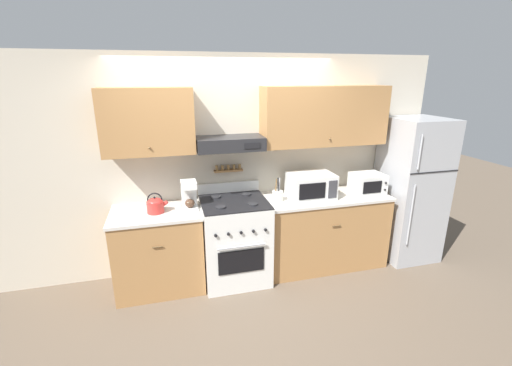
{
  "coord_description": "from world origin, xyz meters",
  "views": [
    {
      "loc": [
        -0.67,
        -3.23,
        2.31
      ],
      "look_at": [
        0.25,
        0.27,
        1.17
      ],
      "focal_mm": 24.0,
      "sensor_mm": 36.0,
      "label": 1
    }
  ],
  "objects_px": {
    "stove_range": "(235,240)",
    "tea_kettle": "(155,205)",
    "coffee_maker": "(189,195)",
    "microwave": "(311,186)",
    "refrigerator": "(410,189)",
    "toaster_oven": "(367,183)",
    "utensil_crock": "(277,196)"
  },
  "relations": [
    {
      "from": "stove_range",
      "to": "tea_kettle",
      "type": "xyz_separation_m",
      "value": [
        -0.84,
        0.01,
        0.51
      ]
    },
    {
      "from": "coffee_maker",
      "to": "microwave",
      "type": "distance_m",
      "value": 1.42
    },
    {
      "from": "coffee_maker",
      "to": "refrigerator",
      "type": "bearing_deg",
      "value": -0.87
    },
    {
      "from": "refrigerator",
      "to": "coffee_maker",
      "type": "height_order",
      "value": "refrigerator"
    },
    {
      "from": "stove_range",
      "to": "toaster_oven",
      "type": "relative_size",
      "value": 2.9
    },
    {
      "from": "microwave",
      "to": "toaster_oven",
      "type": "height_order",
      "value": "microwave"
    },
    {
      "from": "microwave",
      "to": "refrigerator",
      "type": "bearing_deg",
      "value": -1.32
    },
    {
      "from": "microwave",
      "to": "toaster_oven",
      "type": "relative_size",
      "value": 1.4
    },
    {
      "from": "tea_kettle",
      "to": "toaster_oven",
      "type": "relative_size",
      "value": 0.6
    },
    {
      "from": "utensil_crock",
      "to": "coffee_maker",
      "type": "bearing_deg",
      "value": 178.37
    },
    {
      "from": "stove_range",
      "to": "utensil_crock",
      "type": "bearing_deg",
      "value": 0.57
    },
    {
      "from": "tea_kettle",
      "to": "utensil_crock",
      "type": "distance_m",
      "value": 1.36
    },
    {
      "from": "tea_kettle",
      "to": "coffee_maker",
      "type": "relative_size",
      "value": 0.72
    },
    {
      "from": "coffee_maker",
      "to": "toaster_oven",
      "type": "distance_m",
      "value": 2.16
    },
    {
      "from": "tea_kettle",
      "to": "toaster_oven",
      "type": "xyz_separation_m",
      "value": [
        2.52,
        -0.0,
        0.04
      ]
    },
    {
      "from": "stove_range",
      "to": "tea_kettle",
      "type": "relative_size",
      "value": 4.8
    },
    {
      "from": "toaster_oven",
      "to": "stove_range",
      "type": "bearing_deg",
      "value": -179.89
    },
    {
      "from": "refrigerator",
      "to": "utensil_crock",
      "type": "distance_m",
      "value": 1.79
    },
    {
      "from": "microwave",
      "to": "toaster_oven",
      "type": "bearing_deg",
      "value": -1.51
    },
    {
      "from": "refrigerator",
      "to": "coffee_maker",
      "type": "relative_size",
      "value": 5.76
    },
    {
      "from": "coffee_maker",
      "to": "toaster_oven",
      "type": "bearing_deg",
      "value": -0.8
    },
    {
      "from": "stove_range",
      "to": "toaster_oven",
      "type": "xyz_separation_m",
      "value": [
        1.67,
        0.0,
        0.55
      ]
    },
    {
      "from": "stove_range",
      "to": "toaster_oven",
      "type": "height_order",
      "value": "toaster_oven"
    },
    {
      "from": "tea_kettle",
      "to": "microwave",
      "type": "distance_m",
      "value": 1.78
    },
    {
      "from": "utensil_crock",
      "to": "refrigerator",
      "type": "bearing_deg",
      "value": -0.45
    },
    {
      "from": "refrigerator",
      "to": "utensil_crock",
      "type": "relative_size",
      "value": 6.55
    },
    {
      "from": "stove_range",
      "to": "refrigerator",
      "type": "xyz_separation_m",
      "value": [
        2.3,
        -0.01,
        0.42
      ]
    },
    {
      "from": "toaster_oven",
      "to": "microwave",
      "type": "bearing_deg",
      "value": 178.49
    },
    {
      "from": "microwave",
      "to": "tea_kettle",
      "type": "bearing_deg",
      "value": -179.42
    },
    {
      "from": "stove_range",
      "to": "microwave",
      "type": "bearing_deg",
      "value": 1.41
    },
    {
      "from": "tea_kettle",
      "to": "refrigerator",
      "type": "bearing_deg",
      "value": -0.25
    },
    {
      "from": "toaster_oven",
      "to": "refrigerator",
      "type": "bearing_deg",
      "value": -1.11
    }
  ]
}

